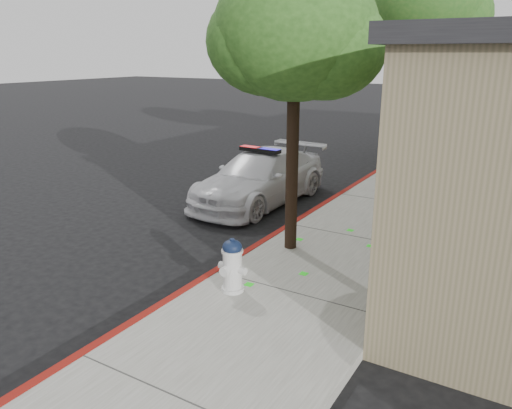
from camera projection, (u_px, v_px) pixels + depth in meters
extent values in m
plane|color=black|center=(212.00, 278.00, 8.99)|extent=(120.00, 120.00, 0.00)
cube|color=gray|center=(354.00, 240.00, 10.63)|extent=(3.20, 60.00, 0.15)
cube|color=maroon|center=(291.00, 227.00, 11.39)|extent=(0.14, 60.00, 0.16)
cube|color=black|center=(412.00, 185.00, 7.67)|extent=(0.08, 1.48, 1.68)
cube|color=black|center=(450.00, 153.00, 10.13)|extent=(0.08, 1.48, 1.68)
cube|color=black|center=(473.00, 134.00, 12.59)|extent=(0.08, 1.48, 1.68)
cube|color=black|center=(488.00, 120.00, 15.04)|extent=(0.08, 1.48, 1.68)
cube|color=black|center=(500.00, 111.00, 17.50)|extent=(0.08, 1.48, 1.68)
cube|color=black|center=(508.00, 104.00, 19.96)|extent=(0.08, 1.48, 1.68)
imported|color=silver|center=(260.00, 177.00, 13.36)|extent=(2.15, 4.88, 1.39)
cube|color=black|center=(260.00, 150.00, 13.14)|extent=(1.21, 0.33, 0.10)
cube|color=red|center=(250.00, 148.00, 13.31)|extent=(0.53, 0.26, 0.11)
cube|color=#160BC9|center=(270.00, 151.00, 12.97)|extent=(0.53, 0.26, 0.11)
cylinder|color=silver|center=(233.00, 289.00, 8.18)|extent=(0.38, 0.38, 0.07)
cylinder|color=silver|center=(233.00, 270.00, 8.08)|extent=(0.31, 0.31, 0.61)
cylinder|color=silver|center=(232.00, 251.00, 7.99)|extent=(0.36, 0.36, 0.04)
ellipsoid|color=#0F1A37|center=(232.00, 247.00, 7.97)|extent=(0.32, 0.32, 0.24)
cylinder|color=#0F1A37|center=(232.00, 241.00, 7.93)|extent=(0.08, 0.08, 0.07)
cylinder|color=silver|center=(223.00, 265.00, 8.17)|extent=(0.14, 0.13, 0.12)
cylinder|color=silver|center=(242.00, 271.00, 7.97)|extent=(0.14, 0.13, 0.12)
cylinder|color=silver|center=(226.00, 271.00, 7.92)|extent=(0.16, 0.14, 0.16)
cylinder|color=black|center=(292.00, 167.00, 9.54)|extent=(0.24, 0.24, 3.32)
ellipsoid|color=#254E18|center=(295.00, 31.00, 8.82)|extent=(2.95, 2.95, 2.50)
ellipsoid|color=#254E18|center=(324.00, 47.00, 8.76)|extent=(2.21, 2.21, 1.88)
ellipsoid|color=#254E18|center=(269.00, 41.00, 8.94)|extent=(2.30, 2.30, 1.96)
cylinder|color=black|center=(416.00, 108.00, 15.76)|extent=(0.29, 0.29, 4.15)
ellipsoid|color=#22551A|center=(426.00, 4.00, 14.85)|extent=(3.48, 3.48, 2.96)
ellipsoid|color=#22551A|center=(444.00, 16.00, 14.90)|extent=(2.81, 2.81, 2.38)
ellipsoid|color=#22551A|center=(408.00, 13.00, 15.05)|extent=(2.69, 2.69, 2.29)
cylinder|color=black|center=(428.00, 112.00, 18.92)|extent=(0.24, 0.24, 3.18)
ellipsoid|color=#184515|center=(435.00, 46.00, 18.21)|extent=(2.73, 2.73, 2.32)
ellipsoid|color=#184515|center=(447.00, 54.00, 18.29)|extent=(2.09, 2.09, 1.78)
ellipsoid|color=#184515|center=(426.00, 51.00, 18.12)|extent=(2.18, 2.18, 1.86)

